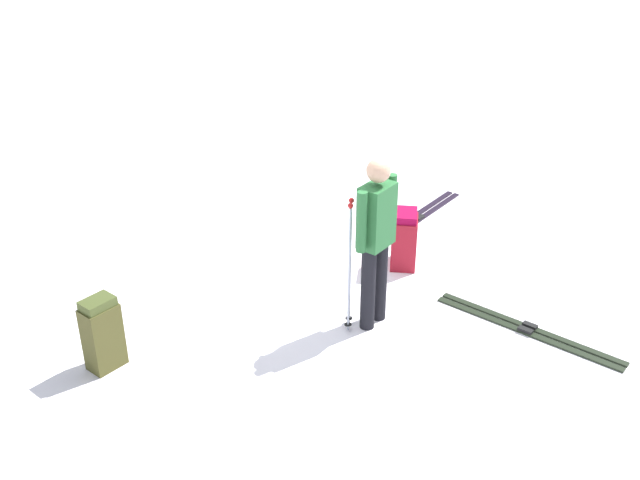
% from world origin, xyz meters
% --- Properties ---
extents(ground_plane, '(80.00, 80.00, 0.00)m').
position_xyz_m(ground_plane, '(0.00, 0.00, 0.00)').
color(ground_plane, white).
extents(skier_standing, '(0.56, 0.30, 1.70)m').
position_xyz_m(skier_standing, '(-0.15, -0.62, 0.95)').
color(skier_standing, black).
rests_on(skier_standing, ground_plane).
extents(ski_pair_near, '(0.67, 1.86, 0.05)m').
position_xyz_m(ski_pair_near, '(0.30, -2.03, 0.01)').
color(ski_pair_near, black).
rests_on(ski_pair_near, ground_plane).
extents(ski_pair_far, '(1.90, 0.63, 0.05)m').
position_xyz_m(ski_pair_far, '(2.22, -0.35, 0.01)').
color(ski_pair_far, black).
rests_on(ski_pair_far, ground_plane).
extents(backpack_large_dark, '(0.43, 0.36, 0.65)m').
position_xyz_m(backpack_large_dark, '(1.05, -0.55, 0.32)').
color(backpack_large_dark, maroon).
rests_on(backpack_large_dark, ground_plane).
extents(backpack_bright, '(0.36, 0.29, 0.70)m').
position_xyz_m(backpack_bright, '(-1.74, 1.31, 0.34)').
color(backpack_bright, '#47451F').
rests_on(backpack_bright, ground_plane).
extents(ski_poles_planted_near, '(0.17, 0.10, 1.34)m').
position_xyz_m(ski_poles_planted_near, '(-0.32, -0.43, 0.74)').
color(ski_poles_planted_near, '#A9B3C3').
rests_on(ski_poles_planted_near, ground_plane).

